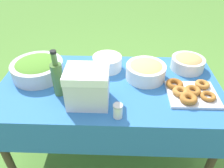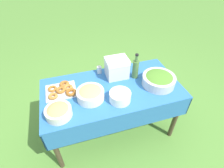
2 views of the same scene
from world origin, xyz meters
name	(u,v)px [view 1 (image 1 of 2)]	position (x,y,z in m)	size (l,w,h in m)	color
ground_plane	(110,150)	(0.00, 0.00, 0.00)	(14.00, 14.00, 0.00)	#568C38
picnic_table	(109,96)	(0.00, 0.00, 0.59)	(1.42, 0.72, 0.69)	#2D6BB2
salad_bowl	(38,68)	(0.48, -0.08, 0.75)	(0.34, 0.34, 0.12)	silver
pasta_bowl	(146,70)	(-0.24, -0.08, 0.75)	(0.26, 0.26, 0.12)	white
donut_platter	(190,92)	(-0.49, 0.09, 0.71)	(0.32, 0.28, 0.05)	silver
plate_stack	(107,63)	(0.02, -0.19, 0.74)	(0.20, 0.20, 0.10)	white
olive_oil_bottle	(58,78)	(0.29, 0.10, 0.80)	(0.07, 0.07, 0.29)	#4C7238
bread_bowl	(188,62)	(-0.54, -0.21, 0.74)	(0.23, 0.23, 0.10)	silver
cooler_box	(88,87)	(0.11, 0.18, 0.80)	(0.23, 0.19, 0.22)	silver
salt_shaker	(118,111)	(-0.06, 0.29, 0.73)	(0.05, 0.05, 0.08)	white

